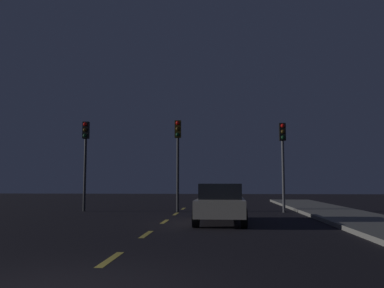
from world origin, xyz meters
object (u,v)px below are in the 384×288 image
Objects in this scene: traffic_signal_left at (85,148)px; traffic_signal_center at (178,147)px; traffic_signal_right at (283,149)px; car_stopped_ahead at (221,203)px.

traffic_signal_center reaches higher than traffic_signal_left.
traffic_signal_left reaches higher than traffic_signal_right.
car_stopped_ahead is at bearing -67.93° from traffic_signal_center.
car_stopped_ahead is at bearing -37.50° from traffic_signal_left.
traffic_signal_right is at bearing -0.00° from traffic_signal_left.
traffic_signal_left is 9.33m from car_stopped_ahead.
traffic_signal_center reaches higher than car_stopped_ahead.
traffic_signal_left is at bearing -180.00° from traffic_signal_center.
traffic_signal_center is (4.90, 0.00, 0.01)m from traffic_signal_left.
traffic_signal_center reaches higher than traffic_signal_right.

